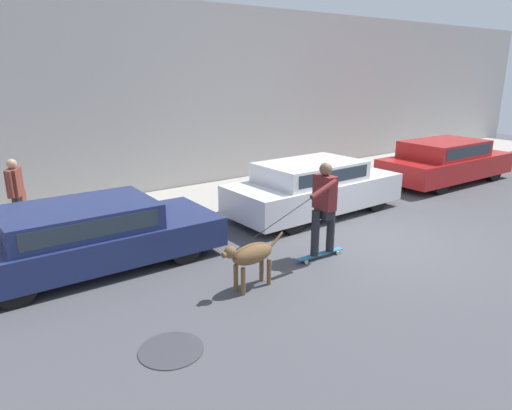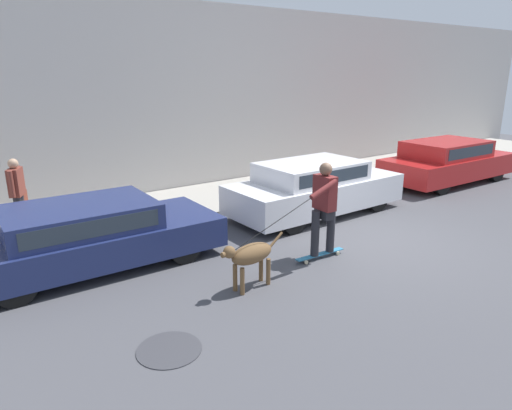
{
  "view_description": "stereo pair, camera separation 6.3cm",
  "coord_description": "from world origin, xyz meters",
  "px_view_note": "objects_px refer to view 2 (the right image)",
  "views": [
    {
      "loc": [
        -6.89,
        -5.55,
        3.28
      ],
      "look_at": [
        -2.28,
        0.78,
        0.95
      ],
      "focal_mm": 32.0,
      "sensor_mm": 36.0,
      "label": 1
    },
    {
      "loc": [
        -6.84,
        -5.58,
        3.28
      ],
      "look_at": [
        -2.28,
        0.78,
        0.95
      ],
      "focal_mm": 32.0,
      "sensor_mm": 36.0,
      "label": 2
    }
  ],
  "objects_px": {
    "parked_car_0": "(90,235)",
    "parked_car_1": "(315,188)",
    "parked_car_2": "(447,162)",
    "dog": "(250,255)",
    "pedestrian_with_bag": "(18,192)",
    "skateboarder": "(324,205)"
  },
  "relations": [
    {
      "from": "parked_car_0",
      "to": "parked_car_2",
      "type": "bearing_deg",
      "value": 0.77
    },
    {
      "from": "parked_car_0",
      "to": "dog",
      "type": "xyz_separation_m",
      "value": [
        1.75,
        -2.27,
        -0.02
      ]
    },
    {
      "from": "skateboarder",
      "to": "pedestrian_with_bag",
      "type": "height_order",
      "value": "skateboarder"
    },
    {
      "from": "pedestrian_with_bag",
      "to": "parked_car_2",
      "type": "bearing_deg",
      "value": 14.21
    },
    {
      "from": "dog",
      "to": "skateboarder",
      "type": "relative_size",
      "value": 0.47
    },
    {
      "from": "parked_car_1",
      "to": "pedestrian_with_bag",
      "type": "xyz_separation_m",
      "value": [
        -5.87,
        2.28,
        0.32
      ]
    },
    {
      "from": "parked_car_2",
      "to": "skateboarder",
      "type": "xyz_separation_m",
      "value": [
        -7.05,
        -2.04,
        0.36
      ]
    },
    {
      "from": "parked_car_2",
      "to": "skateboarder",
      "type": "height_order",
      "value": "skateboarder"
    },
    {
      "from": "parked_car_0",
      "to": "parked_car_2",
      "type": "distance_m",
      "value": 10.54
    },
    {
      "from": "dog",
      "to": "pedestrian_with_bag",
      "type": "xyz_separation_m",
      "value": [
        -2.45,
        4.55,
        0.4
      ]
    },
    {
      "from": "parked_car_1",
      "to": "pedestrian_with_bag",
      "type": "bearing_deg",
      "value": 158.07
    },
    {
      "from": "pedestrian_with_bag",
      "to": "skateboarder",
      "type": "bearing_deg",
      "value": -20.21
    },
    {
      "from": "parked_car_0",
      "to": "parked_car_1",
      "type": "relative_size",
      "value": 1.01
    },
    {
      "from": "skateboarder",
      "to": "dog",
      "type": "bearing_deg",
      "value": 9.99
    },
    {
      "from": "parked_car_0",
      "to": "parked_car_1",
      "type": "bearing_deg",
      "value": 0.76
    },
    {
      "from": "parked_car_0",
      "to": "dog",
      "type": "distance_m",
      "value": 2.87
    },
    {
      "from": "dog",
      "to": "skateboarder",
      "type": "xyz_separation_m",
      "value": [
        1.73,
        0.23,
        0.45
      ]
    },
    {
      "from": "parked_car_2",
      "to": "dog",
      "type": "distance_m",
      "value": 9.07
    },
    {
      "from": "parked_car_1",
      "to": "dog",
      "type": "distance_m",
      "value": 4.1
    },
    {
      "from": "parked_car_1",
      "to": "skateboarder",
      "type": "bearing_deg",
      "value": -130.27
    },
    {
      "from": "skateboarder",
      "to": "pedestrian_with_bag",
      "type": "relative_size",
      "value": 1.76
    },
    {
      "from": "dog",
      "to": "parked_car_1",
      "type": "bearing_deg",
      "value": -151.82
    }
  ]
}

